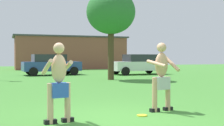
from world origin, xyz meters
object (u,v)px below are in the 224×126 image
at_px(player_in_gray, 162,75).
at_px(car_blue_far_end, 51,64).
at_px(car_white_near_post, 139,64).
at_px(tree_right_field, 111,13).
at_px(player_near, 59,81).
at_px(frisbee, 142,115).

distance_m(player_in_gray, car_blue_far_end, 16.30).
distance_m(car_white_near_post, car_blue_far_end, 6.82).
bearing_deg(tree_right_field, car_white_near_post, 49.16).
distance_m(player_in_gray, tree_right_field, 11.06).
height_order(player_near, frisbee, player_near).
relative_size(player_near, frisbee, 6.81).
relative_size(player_near, car_white_near_post, 0.38).
relative_size(player_near, tree_right_field, 0.31).
bearing_deg(car_blue_far_end, frisbee, -90.58).
height_order(player_near, car_blue_far_end, player_near).
height_order(frisbee, car_white_near_post, car_white_near_post).
bearing_deg(player_in_gray, player_near, -169.74).
bearing_deg(car_white_near_post, car_blue_far_end, 167.86).
bearing_deg(tree_right_field, frisbee, -105.37).
height_order(player_in_gray, car_white_near_post, player_in_gray).
bearing_deg(player_in_gray, car_white_near_post, 67.67).
xyz_separation_m(player_near, player_in_gray, (2.70, 0.49, 0.05)).
bearing_deg(player_near, tree_right_field, 65.60).
xyz_separation_m(player_in_gray, tree_right_field, (2.23, 10.37, 3.13)).
relative_size(frisbee, tree_right_field, 0.05).
bearing_deg(car_white_near_post, player_in_gray, -112.33).
xyz_separation_m(player_in_gray, frisbee, (-0.74, -0.40, -0.92)).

